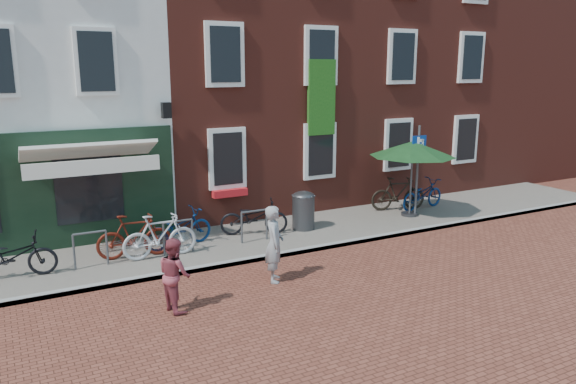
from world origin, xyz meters
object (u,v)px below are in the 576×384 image
litter_bin (303,208)px  bicycle_3 (160,236)px  parasol (413,146)px  bicycle_6 (422,194)px  boy (175,274)px  bicycle_1 (135,236)px  bicycle_5 (398,194)px  bicycle_0 (12,256)px  bicycle_2 (179,228)px  parking_sign (418,159)px  bicycle_4 (254,217)px  woman (274,244)px

litter_bin → bicycle_3: (-4.13, -0.48, -0.06)m
parasol → bicycle_6: bearing=26.8°
boy → bicycle_1: (-0.06, 3.02, -0.08)m
bicycle_6 → bicycle_1: bearing=82.6°
bicycle_5 → bicycle_3: bearing=114.2°
bicycle_0 → bicycle_1: (2.59, 0.06, 0.05)m
boy → bicycle_2: boy is taller
parking_sign → bicycle_0: bearing=179.3°
boy → bicycle_5: bearing=-76.8°
parasol → bicycle_1: 8.33m
bicycle_0 → bicycle_4: size_ratio=1.00×
woman → bicycle_6: woman is taller
boy → bicycle_4: boy is taller
bicycle_4 → parasol: bearing=-74.5°
bicycle_0 → bicycle_6: 11.63m
woman → bicycle_2: size_ratio=0.92×
bicycle_0 → bicycle_4: same height
bicycle_2 → bicycle_5: size_ratio=1.03×
bicycle_2 → bicycle_6: size_ratio=1.00×
litter_bin → bicycle_4: size_ratio=0.63×
boy → bicycle_2: (1.09, 3.32, -0.13)m
boy → bicycle_2: 3.50m
litter_bin → bicycle_2: size_ratio=0.63×
parasol → bicycle_2: parasol is taller
litter_bin → bicycle_4: 1.43m
parking_sign → woman: (-5.96, -2.41, -1.00)m
parking_sign → bicycle_2: size_ratio=1.51×
parking_sign → bicycle_2: bearing=176.0°
bicycle_3 → bicycle_6: size_ratio=0.97×
parasol → bicycle_4: parasol is taller
bicycle_0 → woman: bearing=-107.8°
litter_bin → bicycle_5: litter_bin is taller
woman → parasol: bearing=-42.5°
parking_sign → bicycle_5: (-0.03, 0.80, -1.20)m
bicycle_1 → bicycle_5: bearing=-78.2°
bicycle_1 → bicycle_6: (9.04, 0.35, -0.05)m
boy → bicycle_0: bearing=31.2°
boy → bicycle_0: size_ratio=0.78×
woman → bicycle_5: woman is taller
bicycle_2 → bicycle_4: (2.08, 0.07, 0.00)m
bicycle_2 → parasol: bearing=-105.3°
bicycle_1 → bicycle_4: (3.23, 0.37, -0.05)m
bicycle_0 → bicycle_3: (3.10, -0.21, 0.05)m
litter_bin → bicycle_2: litter_bin is taller
woman → boy: woman is taller
woman → bicycle_5: bearing=-37.5°
litter_bin → boy: 5.60m
bicycle_1 → bicycle_5: size_ratio=1.00×
bicycle_4 → bicycle_6: 5.81m
bicycle_6 → bicycle_5: bearing=62.2°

